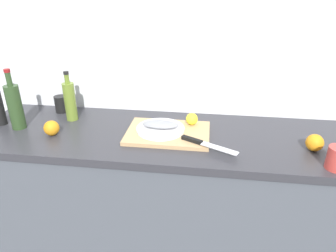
{
  "coord_description": "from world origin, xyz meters",
  "views": [
    {
      "loc": [
        0.22,
        -1.4,
        1.62
      ],
      "look_at": [
        0.03,
        -0.01,
        0.95
      ],
      "focal_mm": 32.7,
      "sensor_mm": 36.0,
      "label": 1
    }
  ],
  "objects_px": {
    "cutting_board": "(168,133)",
    "coffee_mug_1": "(62,104)",
    "chef_knife": "(202,143)",
    "wine_bottle": "(15,106)",
    "lemon_0": "(192,119)",
    "fish_fillet": "(160,125)",
    "olive_oil_bottle": "(70,101)",
    "orange_0": "(315,143)",
    "white_plate": "(160,129)"
  },
  "relations": [
    {
      "from": "fish_fillet",
      "to": "orange_0",
      "type": "distance_m",
      "value": 0.74
    },
    {
      "from": "fish_fillet",
      "to": "white_plate",
      "type": "bearing_deg",
      "value": 90.0
    },
    {
      "from": "chef_knife",
      "to": "orange_0",
      "type": "xyz_separation_m",
      "value": [
        0.52,
        0.05,
        0.01
      ]
    },
    {
      "from": "olive_oil_bottle",
      "to": "coffee_mug_1",
      "type": "relative_size",
      "value": 2.43
    },
    {
      "from": "cutting_board",
      "to": "orange_0",
      "type": "xyz_separation_m",
      "value": [
        0.7,
        -0.07,
        0.03
      ]
    },
    {
      "from": "olive_oil_bottle",
      "to": "orange_0",
      "type": "xyz_separation_m",
      "value": [
        1.27,
        -0.19,
        -0.07
      ]
    },
    {
      "from": "fish_fillet",
      "to": "orange_0",
      "type": "bearing_deg",
      "value": -5.72
    },
    {
      "from": "chef_knife",
      "to": "cutting_board",
      "type": "bearing_deg",
      "value": 173.17
    },
    {
      "from": "cutting_board",
      "to": "wine_bottle",
      "type": "relative_size",
      "value": 1.31
    },
    {
      "from": "white_plate",
      "to": "olive_oil_bottle",
      "type": "relative_size",
      "value": 0.89
    },
    {
      "from": "lemon_0",
      "to": "orange_0",
      "type": "bearing_deg",
      "value": -16.14
    },
    {
      "from": "white_plate",
      "to": "orange_0",
      "type": "distance_m",
      "value": 0.74
    },
    {
      "from": "cutting_board",
      "to": "wine_bottle",
      "type": "bearing_deg",
      "value": -178.36
    },
    {
      "from": "white_plate",
      "to": "wine_bottle",
      "type": "bearing_deg",
      "value": -177.86
    },
    {
      "from": "orange_0",
      "to": "chef_knife",
      "type": "bearing_deg",
      "value": -174.4
    },
    {
      "from": "lemon_0",
      "to": "wine_bottle",
      "type": "xyz_separation_m",
      "value": [
        -0.92,
        -0.12,
        0.07
      ]
    },
    {
      "from": "chef_knife",
      "to": "olive_oil_bottle",
      "type": "height_order",
      "value": "olive_oil_bottle"
    },
    {
      "from": "white_plate",
      "to": "coffee_mug_1",
      "type": "distance_m",
      "value": 0.67
    },
    {
      "from": "orange_0",
      "to": "cutting_board",
      "type": "bearing_deg",
      "value": 174.4
    },
    {
      "from": "white_plate",
      "to": "olive_oil_bottle",
      "type": "distance_m",
      "value": 0.55
    },
    {
      "from": "olive_oil_bottle",
      "to": "chef_knife",
      "type": "bearing_deg",
      "value": -17.82
    },
    {
      "from": "chef_knife",
      "to": "coffee_mug_1",
      "type": "relative_size",
      "value": 2.34
    },
    {
      "from": "fish_fillet",
      "to": "chef_knife",
      "type": "relative_size",
      "value": 0.69
    },
    {
      "from": "lemon_0",
      "to": "wine_bottle",
      "type": "relative_size",
      "value": 0.2
    },
    {
      "from": "cutting_board",
      "to": "white_plate",
      "type": "bearing_deg",
      "value": 172.19
    },
    {
      "from": "fish_fillet",
      "to": "lemon_0",
      "type": "bearing_deg",
      "value": 31.3
    },
    {
      "from": "orange_0",
      "to": "coffee_mug_1",
      "type": "bearing_deg",
      "value": 168.0
    },
    {
      "from": "white_plate",
      "to": "lemon_0",
      "type": "height_order",
      "value": "lemon_0"
    },
    {
      "from": "olive_oil_bottle",
      "to": "coffee_mug_1",
      "type": "distance_m",
      "value": 0.16
    },
    {
      "from": "olive_oil_bottle",
      "to": "coffee_mug_1",
      "type": "bearing_deg",
      "value": 136.23
    },
    {
      "from": "coffee_mug_1",
      "to": "wine_bottle",
      "type": "bearing_deg",
      "value": -117.96
    },
    {
      "from": "cutting_board",
      "to": "orange_0",
      "type": "bearing_deg",
      "value": -5.6
    },
    {
      "from": "olive_oil_bottle",
      "to": "coffee_mug_1",
      "type": "height_order",
      "value": "olive_oil_bottle"
    },
    {
      "from": "fish_fillet",
      "to": "coffee_mug_1",
      "type": "xyz_separation_m",
      "value": [
        -0.64,
        0.22,
        -0.0
      ]
    },
    {
      "from": "chef_knife",
      "to": "fish_fillet",
      "type": "bearing_deg",
      "value": 177.29
    },
    {
      "from": "fish_fillet",
      "to": "orange_0",
      "type": "xyz_separation_m",
      "value": [
        0.74,
        -0.07,
        -0.01
      ]
    },
    {
      "from": "fish_fillet",
      "to": "wine_bottle",
      "type": "distance_m",
      "value": 0.77
    },
    {
      "from": "chef_knife",
      "to": "wine_bottle",
      "type": "distance_m",
      "value": 1.0
    },
    {
      "from": "cutting_board",
      "to": "chef_knife",
      "type": "xyz_separation_m",
      "value": [
        0.18,
        -0.12,
        0.02
      ]
    },
    {
      "from": "lemon_0",
      "to": "olive_oil_bottle",
      "type": "height_order",
      "value": "olive_oil_bottle"
    },
    {
      "from": "coffee_mug_1",
      "to": "cutting_board",
      "type": "bearing_deg",
      "value": -18.28
    },
    {
      "from": "orange_0",
      "to": "wine_bottle",
      "type": "bearing_deg",
      "value": 178.28
    },
    {
      "from": "cutting_board",
      "to": "fish_fillet",
      "type": "distance_m",
      "value": 0.06
    },
    {
      "from": "coffee_mug_1",
      "to": "fish_fillet",
      "type": "bearing_deg",
      "value": -18.91
    },
    {
      "from": "white_plate",
      "to": "chef_knife",
      "type": "height_order",
      "value": "chef_knife"
    },
    {
      "from": "chef_knife",
      "to": "coffee_mug_1",
      "type": "distance_m",
      "value": 0.92
    },
    {
      "from": "cutting_board",
      "to": "coffee_mug_1",
      "type": "relative_size",
      "value": 3.66
    },
    {
      "from": "lemon_0",
      "to": "cutting_board",
      "type": "bearing_deg",
      "value": -139.02
    },
    {
      "from": "cutting_board",
      "to": "fish_fillet",
      "type": "bearing_deg",
      "value": 172.19
    },
    {
      "from": "white_plate",
      "to": "chef_knife",
      "type": "xyz_separation_m",
      "value": [
        0.22,
        -0.12,
        0.0
      ]
    }
  ]
}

